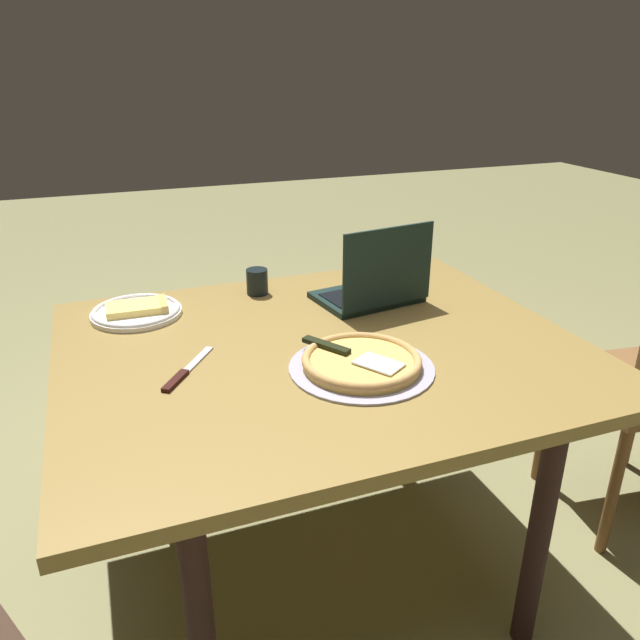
# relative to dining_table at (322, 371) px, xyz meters

# --- Properties ---
(ground_plane) EXTENTS (12.00, 12.00, 0.00)m
(ground_plane) POSITION_rel_dining_table_xyz_m (0.00, 0.00, -0.67)
(ground_plane) COLOR olive
(dining_table) EXTENTS (1.29, 1.06, 0.74)m
(dining_table) POSITION_rel_dining_table_xyz_m (0.00, 0.00, 0.00)
(dining_table) COLOR olive
(dining_table) RESTS_ON ground_plane
(laptop) EXTENTS (0.32, 0.25, 0.25)m
(laptop) POSITION_rel_dining_table_xyz_m (-0.24, -0.21, 0.13)
(laptop) COLOR black
(laptop) RESTS_ON dining_table
(pizza_plate) EXTENTS (0.25, 0.25, 0.04)m
(pizza_plate) POSITION_rel_dining_table_xyz_m (0.42, -0.36, 0.09)
(pizza_plate) COLOR white
(pizza_plate) RESTS_ON dining_table
(pizza_tray) EXTENTS (0.34, 0.34, 0.04)m
(pizza_tray) POSITION_rel_dining_table_xyz_m (-0.04, 0.16, 0.09)
(pizza_tray) COLOR #9D99AC
(pizza_tray) RESTS_ON dining_table
(table_knife) EXTENTS (0.15, 0.20, 0.01)m
(table_knife) POSITION_rel_dining_table_xyz_m (0.35, 0.04, 0.08)
(table_knife) COLOR #B1B6C6
(table_knife) RESTS_ON dining_table
(drink_cup) EXTENTS (0.07, 0.07, 0.08)m
(drink_cup) POSITION_rel_dining_table_xyz_m (0.06, -0.41, 0.12)
(drink_cup) COLOR black
(drink_cup) RESTS_ON dining_table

